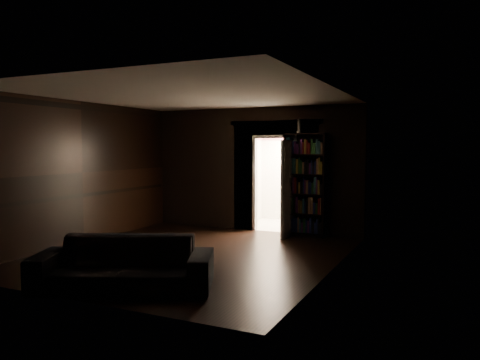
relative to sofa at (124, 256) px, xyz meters
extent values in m
plane|color=black|center=(-0.20, 2.10, -0.45)|extent=(5.50, 5.50, 0.00)
cube|color=black|center=(-1.42, 4.90, 0.95)|extent=(2.55, 0.10, 2.80)
cube|color=black|center=(1.53, 4.90, 0.95)|extent=(1.55, 0.10, 2.80)
cube|color=black|center=(0.30, 4.90, 2.00)|extent=(0.90, 0.10, 0.70)
cube|color=black|center=(-2.70, 2.10, 0.95)|extent=(0.02, 5.50, 2.80)
cube|color=black|center=(2.30, 2.10, 0.95)|extent=(0.02, 5.50, 2.80)
cube|color=black|center=(-0.20, -0.65, 0.95)|extent=(5.00, 0.02, 2.80)
cube|color=beige|center=(-0.20, 2.10, 2.35)|extent=(5.00, 5.50, 0.02)
cube|color=white|center=(0.30, 4.84, 0.60)|extent=(1.04, 0.06, 2.17)
cube|color=#B1AD9B|center=(0.30, 5.75, -0.50)|extent=(2.20, 1.80, 0.10)
cube|color=silver|center=(0.30, 6.60, 0.75)|extent=(2.20, 0.10, 2.40)
cube|color=silver|center=(-0.75, 5.75, 0.75)|extent=(0.10, 1.60, 2.40)
cube|color=silver|center=(1.35, 5.75, 0.75)|extent=(0.10, 1.60, 2.40)
cube|color=silver|center=(0.30, 5.75, 2.00)|extent=(2.20, 1.80, 0.10)
cube|color=#C06774|center=(0.30, 6.54, 1.77)|extent=(2.00, 0.04, 0.26)
imported|color=black|center=(0.00, 0.00, 0.00)|extent=(2.56, 1.88, 0.90)
cube|color=black|center=(1.07, 4.69, 0.65)|extent=(0.95, 0.67, 2.20)
cube|color=white|center=(0.90, 6.19, 0.37)|extent=(0.85, 0.80, 1.65)
cube|color=white|center=(0.78, 4.41, 0.57)|extent=(0.07, 0.85, 2.05)
cube|color=silver|center=(0.91, 4.71, 1.90)|extent=(0.13, 0.13, 0.31)
cube|color=black|center=(0.92, 6.19, 1.33)|extent=(0.66, 0.16, 0.27)
camera|label=1|loc=(4.02, -4.92, 1.45)|focal=35.00mm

